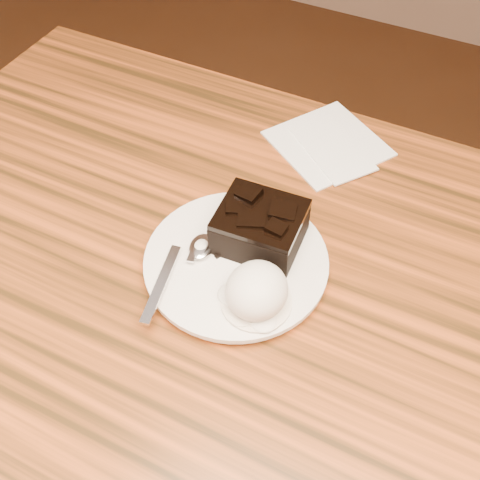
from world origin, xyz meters
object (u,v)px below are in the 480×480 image
at_px(brownie, 260,229).
at_px(spoon, 201,248).
at_px(dining_table, 268,463).
at_px(napkin, 328,143).
at_px(ice_cream_scoop, 257,290).
at_px(plate, 236,263).

height_order(brownie, spoon, brownie).
distance_m(dining_table, spoon, 0.42).
xyz_separation_m(dining_table, napkin, (-0.07, 0.32, 0.38)).
bearing_deg(napkin, brownie, -91.66).
bearing_deg(brownie, spoon, -142.10).
height_order(dining_table, spoon, spoon).
xyz_separation_m(ice_cream_scoop, spoon, (-0.09, 0.04, -0.02)).
height_order(spoon, napkin, spoon).
distance_m(ice_cream_scoop, spoon, 0.10).
bearing_deg(spoon, plate, -3.42).
distance_m(plate, brownie, 0.05).
xyz_separation_m(spoon, napkin, (0.06, 0.25, -0.02)).
bearing_deg(napkin, plate, -94.30).
xyz_separation_m(brownie, ice_cream_scoop, (0.03, -0.08, 0.00)).
bearing_deg(plate, brownie, 70.70).
distance_m(dining_table, ice_cream_scoop, 0.42).
relative_size(ice_cream_scoop, spoon, 0.44).
bearing_deg(spoon, napkin, 64.93).
bearing_deg(dining_table, ice_cream_scoop, 148.84).
bearing_deg(brownie, dining_table, -54.13).
relative_size(brownie, ice_cream_scoop, 1.34).
distance_m(plate, ice_cream_scoop, 0.07).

